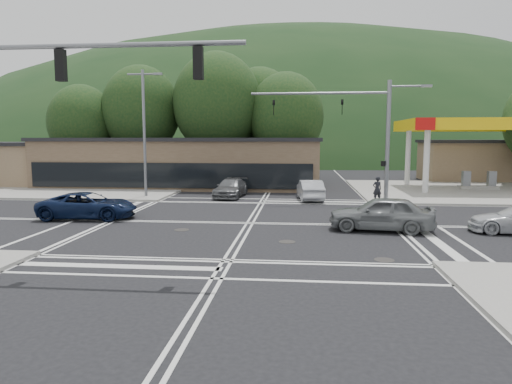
# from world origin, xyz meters

# --- Properties ---
(ground) EXTENTS (120.00, 120.00, 0.00)m
(ground) POSITION_xyz_m (0.00, 0.00, 0.00)
(ground) COLOR black
(ground) RESTS_ON ground
(sidewalk_ne) EXTENTS (16.00, 16.00, 0.15)m
(sidewalk_ne) POSITION_xyz_m (15.00, 15.00, 0.07)
(sidewalk_ne) COLOR gray
(sidewalk_ne) RESTS_ON ground
(sidewalk_nw) EXTENTS (16.00, 16.00, 0.15)m
(sidewalk_nw) POSITION_xyz_m (-15.00, 15.00, 0.07)
(sidewalk_nw) COLOR gray
(sidewalk_nw) RESTS_ON ground
(gas_station_canopy) EXTENTS (12.32, 8.34, 5.75)m
(gas_station_canopy) POSITION_xyz_m (16.99, 15.99, 5.04)
(gas_station_canopy) COLOR silver
(gas_station_canopy) RESTS_ON ground
(convenience_store) EXTENTS (10.00, 6.00, 3.80)m
(convenience_store) POSITION_xyz_m (20.00, 25.00, 1.90)
(convenience_store) COLOR #846B4F
(convenience_store) RESTS_ON ground
(commercial_row) EXTENTS (24.00, 8.00, 4.00)m
(commercial_row) POSITION_xyz_m (-8.00, 17.00, 2.00)
(commercial_row) COLOR brown
(commercial_row) RESTS_ON ground
(commercial_nw) EXTENTS (8.00, 7.00, 3.60)m
(commercial_nw) POSITION_xyz_m (-24.00, 17.00, 1.80)
(commercial_nw) COLOR #846B4F
(commercial_nw) RESTS_ON ground
(hill_north) EXTENTS (252.00, 126.00, 140.00)m
(hill_north) POSITION_xyz_m (0.00, 90.00, 0.00)
(hill_north) COLOR #193317
(hill_north) RESTS_ON ground
(tree_n_a) EXTENTS (8.00, 8.00, 11.75)m
(tree_n_a) POSITION_xyz_m (-14.00, 24.00, 7.14)
(tree_n_a) COLOR #382619
(tree_n_a) RESTS_ON ground
(tree_n_b) EXTENTS (9.00, 9.00, 12.98)m
(tree_n_b) POSITION_xyz_m (-6.00, 24.00, 7.79)
(tree_n_b) COLOR #382619
(tree_n_b) RESTS_ON ground
(tree_n_c) EXTENTS (7.60, 7.60, 10.87)m
(tree_n_c) POSITION_xyz_m (1.00, 24.00, 6.49)
(tree_n_c) COLOR #382619
(tree_n_c) RESTS_ON ground
(tree_n_d) EXTENTS (6.80, 6.80, 9.76)m
(tree_n_d) POSITION_xyz_m (-20.00, 23.00, 5.84)
(tree_n_d) COLOR #382619
(tree_n_d) RESTS_ON ground
(tree_n_e) EXTENTS (8.40, 8.40, 11.98)m
(tree_n_e) POSITION_xyz_m (-2.00, 28.00, 7.14)
(tree_n_e) COLOR #382619
(tree_n_e) RESTS_ON ground
(streetlight_nw) EXTENTS (2.50, 0.25, 9.00)m
(streetlight_nw) POSITION_xyz_m (-8.44, 9.00, 5.05)
(streetlight_nw) COLOR slate
(streetlight_nw) RESTS_ON ground
(signal_mast_ne) EXTENTS (11.65, 0.30, 8.00)m
(signal_mast_ne) POSITION_xyz_m (6.95, 8.20, 5.07)
(signal_mast_ne) COLOR slate
(signal_mast_ne) RESTS_ON ground
(signal_mast_sw) EXTENTS (9.14, 0.28, 8.00)m
(signal_mast_sw) POSITION_xyz_m (-6.39, -8.20, 5.12)
(signal_mast_sw) COLOR slate
(signal_mast_sw) RESTS_ON ground
(car_blue_west) EXTENTS (5.19, 2.64, 1.40)m
(car_blue_west) POSITION_xyz_m (-8.74, 0.50, 0.70)
(car_blue_west) COLOR #0C1837
(car_blue_west) RESTS_ON ground
(car_grey_center) EXTENTS (4.96, 2.52, 1.62)m
(car_grey_center) POSITION_xyz_m (6.27, -1.25, 0.81)
(car_grey_center) COLOR slate
(car_grey_center) RESTS_ON ground
(car_queue_a) EXTENTS (1.94, 4.41, 1.41)m
(car_queue_a) POSITION_xyz_m (3.21, 9.00, 0.70)
(car_queue_a) COLOR silver
(car_queue_a) RESTS_ON ground
(car_queue_b) EXTENTS (1.89, 4.36, 1.46)m
(car_queue_b) POSITION_xyz_m (1.00, 18.83, 0.73)
(car_queue_b) COLOR #B3B3AF
(car_queue_b) RESTS_ON ground
(car_northbound) EXTENTS (2.25, 4.71, 1.32)m
(car_northbound) POSITION_xyz_m (-2.50, 10.04, 0.66)
(car_northbound) COLOR #555759
(car_northbound) RESTS_ON ground
(pedestrian) EXTENTS (0.69, 0.54, 1.65)m
(pedestrian) POSITION_xyz_m (7.50, 7.50, 0.98)
(pedestrian) COLOR black
(pedestrian) RESTS_ON sidewalk_ne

